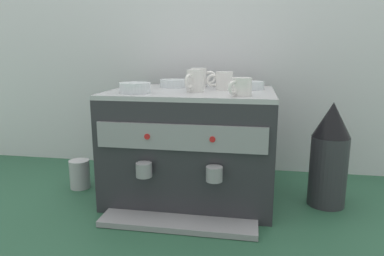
{
  "coord_description": "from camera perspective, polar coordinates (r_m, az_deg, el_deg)",
  "views": [
    {
      "loc": [
        0.24,
        -1.36,
        0.59
      ],
      "look_at": [
        0.0,
        0.0,
        0.29
      ],
      "focal_mm": 32.52,
      "sensor_mm": 36.0,
      "label": 1
    }
  ],
  "objects": [
    {
      "name": "coffee_grinder",
      "position": [
        1.44,
        21.61,
        -4.09
      ],
      "size": [
        0.14,
        0.14,
        0.41
      ],
      "color": "#333338",
      "rests_on": "ground_plane"
    },
    {
      "name": "espresso_machine",
      "position": [
        1.43,
        -0.03,
        -2.68
      ],
      "size": [
        0.64,
        0.59,
        0.44
      ],
      "color": "#2D2D33",
      "rests_on": "ground_plane"
    },
    {
      "name": "ceramic_cup_1",
      "position": [
        1.21,
        8.06,
        6.71
      ],
      "size": [
        0.08,
        0.09,
        0.06
      ],
      "color": "white",
      "rests_on": "espresso_machine"
    },
    {
      "name": "ceramic_bowl_0",
      "position": [
        1.52,
        6.07,
        7.38
      ],
      "size": [
        0.11,
        0.11,
        0.04
      ],
      "color": "silver",
      "rests_on": "espresso_machine"
    },
    {
      "name": "ceramic_cup_0",
      "position": [
        1.41,
        5.15,
        7.73
      ],
      "size": [
        0.11,
        0.07,
        0.07
      ],
      "color": "white",
      "rests_on": "espresso_machine"
    },
    {
      "name": "tiled_backsplash_wall",
      "position": [
        1.77,
        2.17,
        9.18
      ],
      "size": [
        2.8,
        0.03,
        0.98
      ],
      "primitive_type": "cube",
      "color": "silver",
      "rests_on": "ground_plane"
    },
    {
      "name": "ground_plane",
      "position": [
        1.5,
        -0.0,
        -10.71
      ],
      "size": [
        4.0,
        4.0,
        0.0
      ],
      "primitive_type": "plane",
      "color": "#28563D"
    },
    {
      "name": "ceramic_bowl_3",
      "position": [
        1.31,
        -9.32,
        6.49
      ],
      "size": [
        0.12,
        0.12,
        0.04
      ],
      "color": "silver",
      "rests_on": "espresso_machine"
    },
    {
      "name": "ceramic_cup_3",
      "position": [
        1.33,
        0.41,
        7.74
      ],
      "size": [
        0.07,
        0.11,
        0.08
      ],
      "color": "white",
      "rests_on": "espresso_machine"
    },
    {
      "name": "ceramic_bowl_2",
      "position": [
        1.44,
        9.74,
        6.88
      ],
      "size": [
        0.1,
        0.1,
        0.03
      ],
      "color": "silver",
      "rests_on": "espresso_machine"
    },
    {
      "name": "milk_pitcher",
      "position": [
        1.62,
        -17.93,
        -7.19
      ],
      "size": [
        0.09,
        0.09,
        0.13
      ],
      "primitive_type": "cylinder",
      "color": "#B7B7BC",
      "rests_on": "ground_plane"
    },
    {
      "name": "ceramic_bowl_1",
      "position": [
        1.52,
        -2.92,
        7.3
      ],
      "size": [
        0.12,
        0.12,
        0.03
      ],
      "color": "silver",
      "rests_on": "espresso_machine"
    },
    {
      "name": "ceramic_cup_2",
      "position": [
        1.51,
        1.27,
        8.26
      ],
      "size": [
        0.11,
        0.07,
        0.08
      ],
      "color": "white",
      "rests_on": "espresso_machine"
    }
  ]
}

